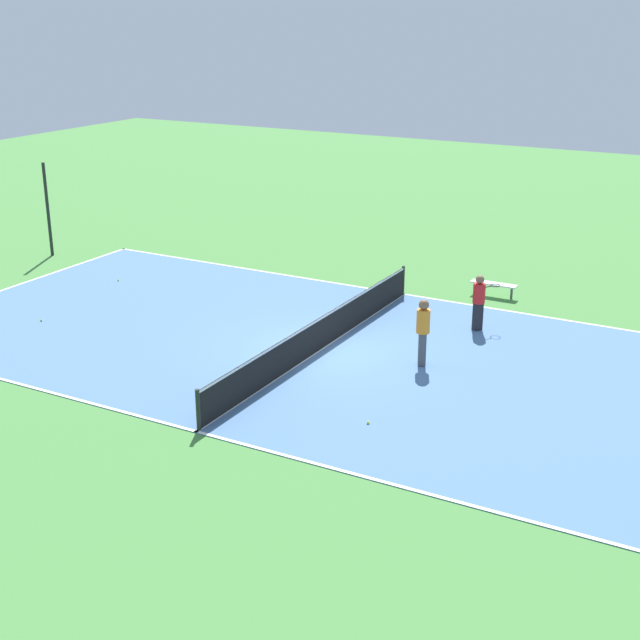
{
  "coord_description": "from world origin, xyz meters",
  "views": [
    {
      "loc": [
        -20.31,
        -11.2,
        9.12
      ],
      "look_at": [
        0.0,
        0.0,
        0.9
      ],
      "focal_mm": 50.0,
      "sensor_mm": 36.0,
      "label": 1
    }
  ],
  "objects_px": {
    "player_center_orange": "(423,328)",
    "tennis_net": "(320,333)",
    "tennis_ball_right_alley": "(118,280)",
    "tennis_ball_far_baseline": "(368,422)",
    "bench": "(494,285)",
    "player_coach_red": "(479,299)",
    "tennis_ball_left_sideline": "(41,320)",
    "fence_post_back_right": "(48,210)"
  },
  "relations": [
    {
      "from": "tennis_ball_right_alley",
      "to": "player_coach_red",
      "type": "bearing_deg",
      "value": -84.0
    },
    {
      "from": "tennis_ball_left_sideline",
      "to": "tennis_ball_far_baseline",
      "type": "xyz_separation_m",
      "value": [
        -1.53,
        -11.82,
        0.0
      ]
    },
    {
      "from": "bench",
      "to": "tennis_ball_left_sideline",
      "type": "relative_size",
      "value": 22.65
    },
    {
      "from": "player_coach_red",
      "to": "tennis_ball_far_baseline",
      "type": "distance_m",
      "value": 7.3
    },
    {
      "from": "bench",
      "to": "tennis_ball_left_sideline",
      "type": "height_order",
      "value": "bench"
    },
    {
      "from": "tennis_net",
      "to": "player_center_orange",
      "type": "bearing_deg",
      "value": -83.56
    },
    {
      "from": "tennis_ball_right_alley",
      "to": "tennis_ball_left_sideline",
      "type": "xyz_separation_m",
      "value": [
        -4.38,
        -0.76,
        0.0
      ]
    },
    {
      "from": "bench",
      "to": "tennis_ball_right_alley",
      "type": "relative_size",
      "value": 22.65
    },
    {
      "from": "tennis_net",
      "to": "tennis_ball_left_sideline",
      "type": "distance_m",
      "value": 8.84
    },
    {
      "from": "tennis_ball_right_alley",
      "to": "tennis_ball_far_baseline",
      "type": "bearing_deg",
      "value": -115.15
    },
    {
      "from": "tennis_ball_left_sideline",
      "to": "tennis_ball_right_alley",
      "type": "bearing_deg",
      "value": 9.8
    },
    {
      "from": "player_coach_red",
      "to": "tennis_ball_right_alley",
      "type": "height_order",
      "value": "player_coach_red"
    },
    {
      "from": "tennis_ball_right_alley",
      "to": "tennis_ball_far_baseline",
      "type": "relative_size",
      "value": 1.0
    },
    {
      "from": "tennis_ball_right_alley",
      "to": "tennis_ball_far_baseline",
      "type": "xyz_separation_m",
      "value": [
        -5.9,
        -12.58,
        0.0
      ]
    },
    {
      "from": "player_center_orange",
      "to": "tennis_net",
      "type": "bearing_deg",
      "value": 70.78
    },
    {
      "from": "tennis_net",
      "to": "fence_post_back_right",
      "type": "bearing_deg",
      "value": 74.75
    },
    {
      "from": "bench",
      "to": "fence_post_back_right",
      "type": "height_order",
      "value": "fence_post_back_right"
    },
    {
      "from": "tennis_net",
      "to": "player_center_orange",
      "type": "relative_size",
      "value": 6.25
    },
    {
      "from": "player_center_orange",
      "to": "tennis_ball_right_alley",
      "type": "distance_m",
      "value": 12.48
    },
    {
      "from": "tennis_net",
      "to": "tennis_ball_right_alley",
      "type": "distance_m",
      "value": 9.65
    },
    {
      "from": "tennis_ball_right_alley",
      "to": "tennis_ball_far_baseline",
      "type": "height_order",
      "value": "same"
    },
    {
      "from": "tennis_net",
      "to": "tennis_ball_right_alley",
      "type": "relative_size",
      "value": 168.87
    },
    {
      "from": "tennis_net",
      "to": "fence_post_back_right",
      "type": "distance_m",
      "value": 14.46
    },
    {
      "from": "bench",
      "to": "player_center_orange",
      "type": "bearing_deg",
      "value": 92.28
    },
    {
      "from": "tennis_ball_far_baseline",
      "to": "player_coach_red",
      "type": "bearing_deg",
      "value": -0.6
    },
    {
      "from": "player_coach_red",
      "to": "tennis_ball_far_baseline",
      "type": "relative_size",
      "value": 24.74
    },
    {
      "from": "player_center_orange",
      "to": "tennis_ball_left_sideline",
      "type": "distance_m",
      "value": 11.8
    },
    {
      "from": "tennis_ball_left_sideline",
      "to": "bench",
      "type": "bearing_deg",
      "value": -50.99
    },
    {
      "from": "player_coach_red",
      "to": "tennis_ball_right_alley",
      "type": "distance_m",
      "value": 12.76
    },
    {
      "from": "tennis_ball_right_alley",
      "to": "player_center_orange",
      "type": "bearing_deg",
      "value": -99.32
    },
    {
      "from": "player_coach_red",
      "to": "fence_post_back_right",
      "type": "xyz_separation_m",
      "value": [
        0.11,
        17.2,
        0.8
      ]
    },
    {
      "from": "player_coach_red",
      "to": "tennis_ball_left_sideline",
      "type": "xyz_separation_m",
      "value": [
        -5.71,
        11.9,
        -0.93
      ]
    },
    {
      "from": "tennis_ball_far_baseline",
      "to": "fence_post_back_right",
      "type": "xyz_separation_m",
      "value": [
        7.35,
        17.13,
        1.73
      ]
    },
    {
      "from": "player_coach_red",
      "to": "player_center_orange",
      "type": "xyz_separation_m",
      "value": [
        -3.34,
        0.38,
        0.1
      ]
    },
    {
      "from": "tennis_net",
      "to": "tennis_ball_far_baseline",
      "type": "bearing_deg",
      "value": -137.78
    },
    {
      "from": "bench",
      "to": "fence_post_back_right",
      "type": "xyz_separation_m",
      "value": [
        -3.29,
        16.55,
        1.4
      ]
    },
    {
      "from": "bench",
      "to": "tennis_ball_left_sideline",
      "type": "bearing_deg",
      "value": 39.01
    },
    {
      "from": "bench",
      "to": "player_center_orange",
      "type": "height_order",
      "value": "player_center_orange"
    },
    {
      "from": "tennis_net",
      "to": "tennis_ball_left_sideline",
      "type": "xyz_separation_m",
      "value": [
        -2.03,
        8.59,
        -0.47
      ]
    },
    {
      "from": "tennis_ball_left_sideline",
      "to": "tennis_ball_far_baseline",
      "type": "relative_size",
      "value": 1.0
    },
    {
      "from": "tennis_net",
      "to": "player_coach_red",
      "type": "xyz_separation_m",
      "value": [
        3.67,
        -3.31,
        0.46
      ]
    },
    {
      "from": "tennis_ball_right_alley",
      "to": "fence_post_back_right",
      "type": "bearing_deg",
      "value": 72.38
    }
  ]
}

